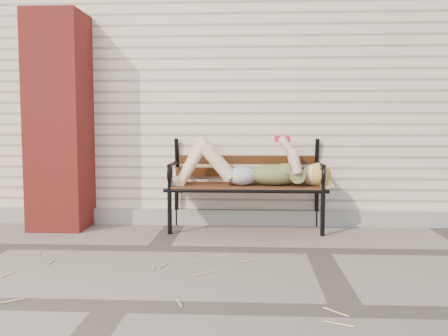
{
  "coord_description": "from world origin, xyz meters",
  "views": [
    {
      "loc": [
        -0.51,
        -3.81,
        0.97
      ],
      "look_at": [
        -0.75,
        0.55,
        0.59
      ],
      "focal_mm": 40.0,
      "sensor_mm": 36.0,
      "label": 1
    }
  ],
  "objects": [
    {
      "name": "ground",
      "position": [
        0.0,
        0.0,
        0.0
      ],
      "size": [
        80.0,
        80.0,
        0.0
      ],
      "primitive_type": "plane",
      "color": "#79685D",
      "rests_on": "ground"
    },
    {
      "name": "reading_woman",
      "position": [
        -0.55,
        0.71,
        0.59
      ],
      "size": [
        1.44,
        0.33,
        0.45
      ],
      "color": "#093640",
      "rests_on": "ground"
    },
    {
      "name": "brick_pillar",
      "position": [
        -2.3,
        0.75,
        1.0
      ],
      "size": [
        0.5,
        0.5,
        2.0
      ],
      "primitive_type": "cube",
      "color": "#AB2C26",
      "rests_on": "ground"
    },
    {
      "name": "straw_scatter",
      "position": [
        -1.15,
        -1.15,
        0.01
      ],
      "size": [
        3.04,
        1.72,
        0.01
      ],
      "color": "#E2CD6E",
      "rests_on": "ground"
    },
    {
      "name": "garden_bench",
      "position": [
        -0.56,
        0.83,
        0.56
      ],
      "size": [
        1.53,
        0.61,
        0.99
      ],
      "color": "black",
      "rests_on": "ground"
    },
    {
      "name": "foundation_strip",
      "position": [
        0.0,
        0.97,
        0.07
      ],
      "size": [
        8.0,
        0.1,
        0.15
      ],
      "primitive_type": "cube",
      "color": "#A49E94",
      "rests_on": "ground"
    },
    {
      "name": "house_wall",
      "position": [
        0.0,
        3.0,
        1.5
      ],
      "size": [
        8.0,
        4.0,
        3.0
      ],
      "primitive_type": "cube",
      "color": "beige",
      "rests_on": "ground"
    }
  ]
}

